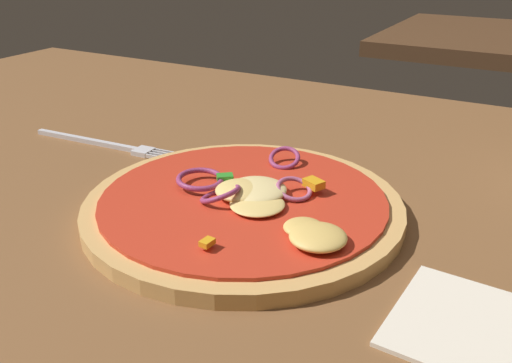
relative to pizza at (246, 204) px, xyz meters
The scene contains 3 objects.
dining_table 0.03m from the pizza, ahead, with size 1.40×0.85×0.03m.
pizza is the anchor object (origin of this frame).
fork 0.21m from the pizza, 162.93° to the left, with size 0.19×0.02×0.01m.
Camera 1 is at (0.18, -0.35, 0.24)m, focal length 39.08 mm.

